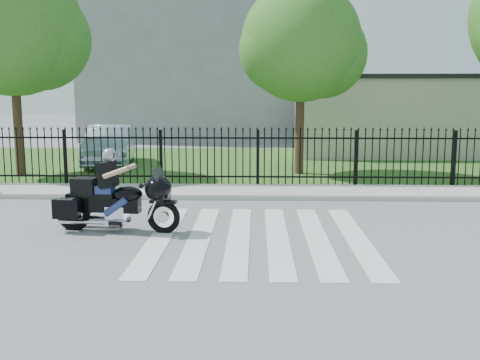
{
  "coord_description": "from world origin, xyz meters",
  "views": [
    {
      "loc": [
        -0.05,
        -11.18,
        2.97
      ],
      "look_at": [
        -0.41,
        1.23,
        1.0
      ],
      "focal_mm": 42.0,
      "sensor_mm": 36.0,
      "label": 1
    }
  ],
  "objects": [
    {
      "name": "building_low_roof",
      "position": [
        7.0,
        16.0,
        3.6
      ],
      "size": [
        10.2,
        6.2,
        0.2
      ],
      "primitive_type": "cube",
      "color": "black",
      "rests_on": "building_low"
    },
    {
      "name": "grass_strip",
      "position": [
        0.0,
        12.0,
        0.01
      ],
      "size": [
        40.0,
        12.0,
        0.02
      ],
      "primitive_type": "cube",
      "color": "#386021",
      "rests_on": "ground"
    },
    {
      "name": "tree_mid",
      "position": [
        1.5,
        9.0,
        4.67
      ],
      "size": [
        4.2,
        4.2,
        6.78
      ],
      "color": "#382316",
      "rests_on": "ground"
    },
    {
      "name": "iron_fence",
      "position": [
        0.0,
        6.0,
        0.9
      ],
      "size": [
        26.0,
        0.04,
        1.8
      ],
      "color": "black",
      "rests_on": "ground"
    },
    {
      "name": "ground",
      "position": [
        0.0,
        0.0,
        0.0
      ],
      "size": [
        120.0,
        120.0,
        0.0
      ],
      "primitive_type": "plane",
      "color": "slate",
      "rests_on": "ground"
    },
    {
      "name": "parked_car",
      "position": [
        -5.93,
        11.08,
        0.82
      ],
      "size": [
        2.41,
        5.07,
        1.61
      ],
      "primitive_type": "imported",
      "rotation": [
        0.0,
        0.0,
        0.15
      ],
      "color": "#A1B1CB",
      "rests_on": "grass_strip"
    },
    {
      "name": "sidewalk",
      "position": [
        0.0,
        5.0,
        0.06
      ],
      "size": [
        40.0,
        2.0,
        0.12
      ],
      "primitive_type": "cube",
      "color": "#ADAAA3",
      "rests_on": "ground"
    },
    {
      "name": "building_low",
      "position": [
        7.0,
        16.0,
        1.75
      ],
      "size": [
        10.0,
        6.0,
        3.5
      ],
      "primitive_type": "cube",
      "color": "beige",
      "rests_on": "ground"
    },
    {
      "name": "motorcycle_rider",
      "position": [
        -3.08,
        0.46,
        0.75
      ],
      "size": [
        2.76,
        1.08,
        1.83
      ],
      "rotation": [
        0.0,
        0.0,
        -0.13
      ],
      "color": "black",
      "rests_on": "ground"
    },
    {
      "name": "curb",
      "position": [
        0.0,
        4.0,
        0.06
      ],
      "size": [
        40.0,
        0.12,
        0.12
      ],
      "primitive_type": "cube",
      "color": "#ADAAA3",
      "rests_on": "ground"
    },
    {
      "name": "crosswalk",
      "position": [
        0.0,
        0.0,
        0.01
      ],
      "size": [
        5.0,
        5.5,
        0.01
      ],
      "primitive_type": null,
      "color": "silver",
      "rests_on": "ground"
    },
    {
      "name": "building_tall",
      "position": [
        -3.0,
        26.0,
        6.0
      ],
      "size": [
        15.0,
        10.0,
        12.0
      ],
      "primitive_type": "cube",
      "color": "#94969C",
      "rests_on": "ground"
    },
    {
      "name": "tree_left",
      "position": [
        -8.5,
        8.5,
        5.17
      ],
      "size": [
        4.8,
        4.8,
        7.58
      ],
      "color": "#382316",
      "rests_on": "ground"
    }
  ]
}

